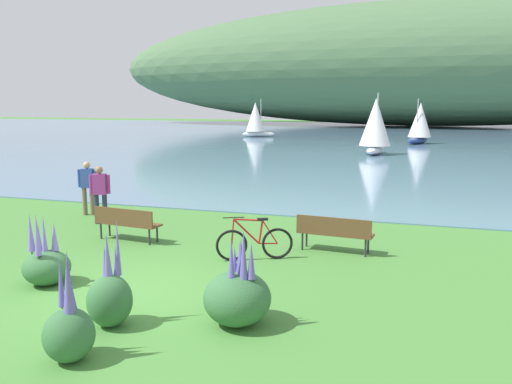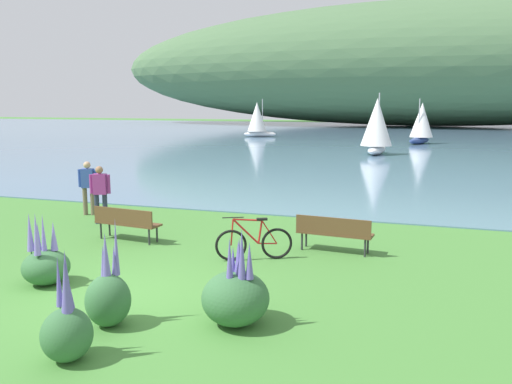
{
  "view_description": "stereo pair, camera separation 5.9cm",
  "coord_description": "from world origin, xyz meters",
  "px_view_note": "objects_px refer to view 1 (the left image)",
  "views": [
    {
      "loc": [
        5.18,
        -8.11,
        3.52
      ],
      "look_at": [
        0.65,
        5.99,
        1.0
      ],
      "focal_mm": 36.76,
      "sensor_mm": 36.0,
      "label": 1
    },
    {
      "loc": [
        5.23,
        -8.1,
        3.52
      ],
      "look_at": [
        0.65,
        5.99,
        1.0
      ],
      "focal_mm": 36.76,
      "sensor_mm": 36.0,
      "label": 2
    }
  ],
  "objects_px": {
    "park_bench_further_along": "(126,221)",
    "sailboat_nearest_to_shore": "(420,123)",
    "sailboat_toward_hillside": "(375,126)",
    "sailboat_far_off": "(256,119)",
    "park_bench_near_camera": "(334,231)",
    "person_on_the_grass": "(100,191)",
    "bicycle_leaning_near_bench": "(254,243)",
    "person_at_shoreline": "(88,185)"
  },
  "relations": [
    {
      "from": "park_bench_further_along",
      "to": "sailboat_nearest_to_shore",
      "type": "height_order",
      "value": "sailboat_nearest_to_shore"
    },
    {
      "from": "sailboat_toward_hillside",
      "to": "sailboat_far_off",
      "type": "height_order",
      "value": "sailboat_toward_hillside"
    },
    {
      "from": "park_bench_near_camera",
      "to": "sailboat_far_off",
      "type": "distance_m",
      "value": 42.72
    },
    {
      "from": "person_on_the_grass",
      "to": "sailboat_nearest_to_shore",
      "type": "height_order",
      "value": "sailboat_nearest_to_shore"
    },
    {
      "from": "person_on_the_grass",
      "to": "park_bench_further_along",
      "type": "bearing_deg",
      "value": -40.29
    },
    {
      "from": "person_on_the_grass",
      "to": "bicycle_leaning_near_bench",
      "type": "bearing_deg",
      "value": -20.88
    },
    {
      "from": "person_on_the_grass",
      "to": "sailboat_toward_hillside",
      "type": "relative_size",
      "value": 0.41
    },
    {
      "from": "person_on_the_grass",
      "to": "sailboat_nearest_to_shore",
      "type": "bearing_deg",
      "value": 76.13
    },
    {
      "from": "sailboat_nearest_to_shore",
      "to": "sailboat_far_off",
      "type": "xyz_separation_m",
      "value": [
        -16.32,
        4.52,
        0.02
      ]
    },
    {
      "from": "person_at_shoreline",
      "to": "park_bench_near_camera",
      "type": "bearing_deg",
      "value": -12.72
    },
    {
      "from": "park_bench_near_camera",
      "to": "park_bench_further_along",
      "type": "relative_size",
      "value": 1.0
    },
    {
      "from": "park_bench_near_camera",
      "to": "sailboat_nearest_to_shore",
      "type": "height_order",
      "value": "sailboat_nearest_to_shore"
    },
    {
      "from": "park_bench_further_along",
      "to": "person_on_the_grass",
      "type": "xyz_separation_m",
      "value": [
        -1.79,
        1.52,
        0.46
      ]
    },
    {
      "from": "park_bench_further_along",
      "to": "sailboat_toward_hillside",
      "type": "bearing_deg",
      "value": 80.92
    },
    {
      "from": "park_bench_further_along",
      "to": "sailboat_far_off",
      "type": "distance_m",
      "value": 41.78
    },
    {
      "from": "person_at_shoreline",
      "to": "sailboat_toward_hillside",
      "type": "relative_size",
      "value": 0.41
    },
    {
      "from": "person_at_shoreline",
      "to": "person_on_the_grass",
      "type": "distance_m",
      "value": 1.43
    },
    {
      "from": "person_at_shoreline",
      "to": "bicycle_leaning_near_bench",
      "type": "bearing_deg",
      "value": -24.71
    },
    {
      "from": "person_on_the_grass",
      "to": "sailboat_toward_hillside",
      "type": "bearing_deg",
      "value": 76.17
    },
    {
      "from": "park_bench_further_along",
      "to": "bicycle_leaning_near_bench",
      "type": "relative_size",
      "value": 1.14
    },
    {
      "from": "bicycle_leaning_near_bench",
      "to": "sailboat_nearest_to_shore",
      "type": "relative_size",
      "value": 0.42
    },
    {
      "from": "park_bench_further_along",
      "to": "sailboat_toward_hillside",
      "type": "xyz_separation_m",
      "value": [
        3.99,
        25.0,
        1.48
      ]
    },
    {
      "from": "park_bench_near_camera",
      "to": "person_at_shoreline",
      "type": "xyz_separation_m",
      "value": [
        -8.14,
        1.84,
        0.46
      ]
    },
    {
      "from": "person_on_the_grass",
      "to": "sailboat_far_off",
      "type": "xyz_separation_m",
      "value": [
        -7.77,
        39.13,
        0.9
      ]
    },
    {
      "from": "park_bench_further_along",
      "to": "sailboat_nearest_to_shore",
      "type": "distance_m",
      "value": 36.78
    },
    {
      "from": "park_bench_near_camera",
      "to": "person_at_shoreline",
      "type": "distance_m",
      "value": 8.36
    },
    {
      "from": "bicycle_leaning_near_bench",
      "to": "sailboat_far_off",
      "type": "bearing_deg",
      "value": 107.77
    },
    {
      "from": "park_bench_further_along",
      "to": "bicycle_leaning_near_bench",
      "type": "height_order",
      "value": "bicycle_leaning_near_bench"
    },
    {
      "from": "person_on_the_grass",
      "to": "sailboat_toward_hillside",
      "type": "distance_m",
      "value": 24.21
    },
    {
      "from": "sailboat_toward_hillside",
      "to": "sailboat_far_off",
      "type": "xyz_separation_m",
      "value": [
        -13.55,
        15.65,
        -0.13
      ]
    },
    {
      "from": "park_bench_further_along",
      "to": "person_at_shoreline",
      "type": "xyz_separation_m",
      "value": [
        -2.87,
        2.44,
        0.46
      ]
    },
    {
      "from": "park_bench_further_along",
      "to": "bicycle_leaning_near_bench",
      "type": "xyz_separation_m",
      "value": [
        3.64,
        -0.56,
        -0.12
      ]
    },
    {
      "from": "sailboat_nearest_to_shore",
      "to": "park_bench_further_along",
      "type": "bearing_deg",
      "value": -100.6
    },
    {
      "from": "park_bench_further_along",
      "to": "sailboat_nearest_to_shore",
      "type": "bearing_deg",
      "value": 79.4
    },
    {
      "from": "park_bench_near_camera",
      "to": "person_on_the_grass",
      "type": "xyz_separation_m",
      "value": [
        -7.06,
        0.91,
        0.46
      ]
    },
    {
      "from": "person_on_the_grass",
      "to": "sailboat_nearest_to_shore",
      "type": "distance_m",
      "value": 35.67
    },
    {
      "from": "park_bench_near_camera",
      "to": "person_at_shoreline",
      "type": "relative_size",
      "value": 1.07
    },
    {
      "from": "park_bench_further_along",
      "to": "sailboat_far_off",
      "type": "relative_size",
      "value": 0.47
    },
    {
      "from": "bicycle_leaning_near_bench",
      "to": "person_at_shoreline",
      "type": "xyz_separation_m",
      "value": [
        -6.52,
        3.0,
        0.58
      ]
    },
    {
      "from": "sailboat_nearest_to_shore",
      "to": "bicycle_leaning_near_bench",
      "type": "bearing_deg",
      "value": -94.85
    },
    {
      "from": "park_bench_near_camera",
      "to": "park_bench_further_along",
      "type": "height_order",
      "value": "same"
    },
    {
      "from": "park_bench_near_camera",
      "to": "bicycle_leaning_near_bench",
      "type": "xyz_separation_m",
      "value": [
        -1.62,
        -1.16,
        -0.12
      ]
    }
  ]
}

